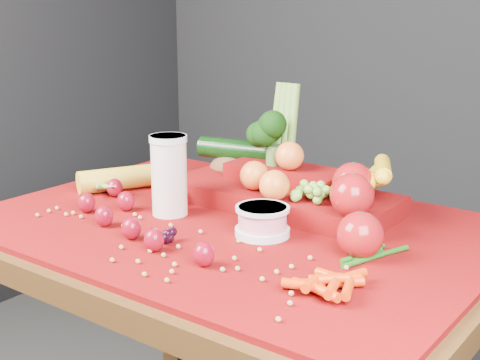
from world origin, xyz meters
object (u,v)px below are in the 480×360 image
Objects in this scene: yogurt_bowl at (262,220)px; produce_mound at (295,184)px; table at (234,270)px; milk_glass at (169,172)px.

produce_mound reaches higher than yogurt_bowl.
yogurt_bowl reaches higher than table.
produce_mound is (0.05, 0.15, 0.17)m from table.
produce_mound reaches higher than milk_glass.
table is at bearing 14.71° from milk_glass.
yogurt_bowl is (0.09, -0.03, 0.14)m from table.
milk_glass reaches higher than yogurt_bowl.
table is 6.30× the size of milk_glass.
produce_mound is at bearing 70.35° from table.
yogurt_bowl is 0.19m from produce_mound.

